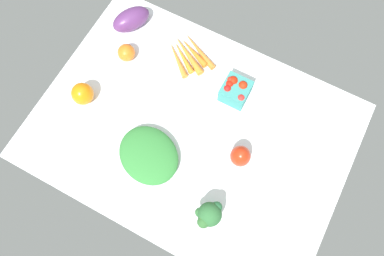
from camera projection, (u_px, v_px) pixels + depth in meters
The scene contains 9 objects.
tablecloth at pixel (192, 131), 130.43cm from camera, with size 104.00×76.00×2.00cm, color white.
bell_pepper_orange at pixel (82, 94), 129.59cm from camera, with size 7.47×7.47×8.11cm, color orange.
broccoli_head at pixel (209, 215), 113.96cm from camera, with size 8.04×9.30×10.03cm.
carrot_bunch at pixel (189, 54), 138.06cm from camera, with size 20.16×17.81×2.64cm.
eggplant at pixel (131, 19), 139.85cm from camera, with size 14.44×7.83×7.83cm, color #5D306A.
heirloom_tomato_orange at pixel (126, 53), 136.03cm from camera, with size 6.27×6.27×6.27cm, color orange.
bell_pepper_red at pixel (240, 156), 122.19cm from camera, with size 6.58×6.58×8.15cm, color red.
berry_basket at pixel (235, 90), 130.09cm from camera, with size 9.04×9.04×8.09cm.
leafy_greens_clump at pixel (149, 155), 123.75cm from camera, with size 21.29×17.72×5.35cm, color #348339.
Camera 1 is at (20.27, -38.09, 124.09)cm, focal length 35.88 mm.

